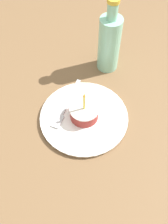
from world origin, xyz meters
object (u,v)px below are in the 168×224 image
(cake_slice, at_px, (84,112))
(bottle, at_px, (109,42))
(plate, at_px, (84,117))
(fork, at_px, (66,106))

(cake_slice, distance_m, bottle, 0.24)
(cake_slice, xyz_separation_m, bottle, (-0.23, -0.04, 0.07))
(plate, bearing_deg, bottle, -170.04)
(bottle, bearing_deg, fork, -6.33)
(fork, height_order, bottle, bottle)
(cake_slice, relative_size, bottle, 0.43)
(cake_slice, bearing_deg, fork, -92.19)
(bottle, bearing_deg, cake_slice, 10.20)
(plate, relative_size, fork, 1.36)
(bottle, bearing_deg, plate, 9.96)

